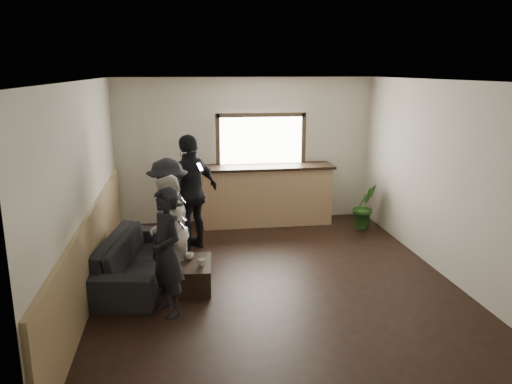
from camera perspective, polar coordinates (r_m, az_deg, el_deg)
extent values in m
cube|color=black|center=(7.30, 1.96, -9.93)|extent=(5.00, 6.00, 0.01)
cube|color=silver|center=(6.68, 2.16, 12.63)|extent=(5.00, 6.00, 0.01)
cube|color=beige|center=(9.76, -1.23, 4.77)|extent=(5.00, 0.01, 2.80)
cube|color=beige|center=(4.08, 10.02, -8.60)|extent=(5.00, 0.01, 2.80)
cube|color=beige|center=(6.85, -18.95, 0.09)|extent=(0.01, 6.00, 2.80)
cube|color=beige|center=(7.71, 20.64, 1.43)|extent=(0.01, 6.00, 2.80)
cube|color=#9F845A|center=(7.09, -18.17, -6.59)|extent=(0.06, 5.90, 1.10)
cube|color=tan|center=(9.67, 0.81, -0.46)|extent=(2.60, 0.60, 1.10)
cube|color=black|center=(9.54, 0.82, 2.89)|extent=(2.70, 0.68, 0.05)
cube|color=white|center=(9.74, 0.56, 5.94)|extent=(1.60, 0.06, 0.90)
cube|color=#3F3326|center=(9.65, 0.59, 8.80)|extent=(1.72, 0.08, 0.08)
cube|color=#3F3326|center=(9.61, -4.39, 5.80)|extent=(0.08, 0.08, 1.06)
cube|color=#3F3326|center=(9.88, 5.43, 5.99)|extent=(0.08, 0.08, 1.06)
imported|color=black|center=(7.36, -13.39, -7.40)|extent=(1.21, 2.31, 0.64)
cube|color=black|center=(7.05, -6.97, -9.34)|extent=(0.50, 0.83, 0.36)
imported|color=silver|center=(7.10, -7.57, -7.25)|extent=(0.14, 0.14, 0.09)
imported|color=silver|center=(6.84, -6.25, -8.00)|extent=(0.12, 0.12, 0.10)
imported|color=#2D6623|center=(9.64, 12.30, -1.59)|extent=(0.55, 0.48, 0.86)
imported|color=black|center=(6.16, -10.19, -6.77)|extent=(0.61, 0.69, 1.59)
cube|color=black|center=(6.15, -8.47, -3.79)|extent=(0.11, 0.11, 0.12)
cube|color=white|center=(6.15, -8.47, -3.77)|extent=(0.10, 0.09, 0.11)
imported|color=beige|center=(7.01, -10.03, -4.38)|extent=(0.75, 0.87, 1.54)
cube|color=black|center=(6.90, -8.33, -2.82)|extent=(0.11, 0.09, 0.12)
cube|color=white|center=(6.89, -8.33, -2.80)|extent=(0.09, 0.08, 0.11)
imported|color=black|center=(7.71, -9.95, -2.28)|extent=(0.65, 1.09, 1.65)
cube|color=black|center=(7.66, -8.36, -0.80)|extent=(0.09, 0.08, 0.12)
cube|color=white|center=(7.65, -8.36, -0.79)|extent=(0.08, 0.07, 0.11)
imported|color=black|center=(8.27, -7.42, -0.08)|extent=(1.16, 1.11, 1.93)
cube|color=black|center=(8.02, -6.43, 2.86)|extent=(0.11, 0.12, 0.12)
cube|color=white|center=(8.01, -6.43, 2.88)|extent=(0.10, 0.10, 0.11)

